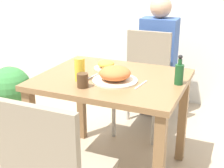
{
  "coord_description": "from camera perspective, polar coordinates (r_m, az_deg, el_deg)",
  "views": [
    {
      "loc": [
        0.77,
        -1.8,
        1.39
      ],
      "look_at": [
        0.0,
        0.0,
        0.68
      ],
      "focal_mm": 50.0,
      "sensor_mm": 36.0,
      "label": 1
    }
  ],
  "objects": [
    {
      "name": "side_plate",
      "position": [
        2.23,
        -1.1,
        3.46
      ],
      "size": [
        0.17,
        0.17,
        0.06
      ],
      "color": "beige",
      "rests_on": "dining_table"
    },
    {
      "name": "drink_cup",
      "position": [
        1.88,
        -5.39,
        0.66
      ],
      "size": [
        0.07,
        0.07,
        0.09
      ],
      "color": "#4C331E",
      "rests_on": "dining_table"
    },
    {
      "name": "sauce_bottle",
      "position": [
        1.95,
        12.19,
        1.97
      ],
      "size": [
        0.05,
        0.05,
        0.19
      ],
      "color": "#194C23",
      "rests_on": "dining_table"
    },
    {
      "name": "juice_glass",
      "position": [
        1.99,
        -5.91,
        2.66
      ],
      "size": [
        0.07,
        0.07,
        0.15
      ],
      "color": "gold",
      "rests_on": "dining_table"
    },
    {
      "name": "dining_table",
      "position": [
        2.11,
        0.0,
        -1.69
      ],
      "size": [
        0.96,
        0.78,
        0.73
      ],
      "color": "olive",
      "rests_on": "ground_plane"
    },
    {
      "name": "spoon_utensil",
      "position": [
        1.93,
        5.33,
        -0.14
      ],
      "size": [
        0.03,
        0.16,
        0.0
      ],
      "rotation": [
        0.0,
        0.0,
        1.45
      ],
      "color": "silver",
      "rests_on": "dining_table"
    },
    {
      "name": "chair_far",
      "position": [
        2.78,
        5.82,
        1.31
      ],
      "size": [
        0.42,
        0.42,
        0.89
      ],
      "color": "gray",
      "rests_on": "ground_plane"
    },
    {
      "name": "fork_utensil",
      "position": [
        2.05,
        -3.96,
        1.19
      ],
      "size": [
        0.03,
        0.17,
        0.0
      ],
      "rotation": [
        0.0,
        0.0,
        1.45
      ],
      "color": "silver",
      "rests_on": "dining_table"
    },
    {
      "name": "person_figure",
      "position": [
        3.09,
        8.43,
        4.66
      ],
      "size": [
        0.34,
        0.22,
        1.17
      ],
      "color": "#2D3347",
      "rests_on": "ground_plane"
    },
    {
      "name": "food_plate",
      "position": [
        1.97,
        0.54,
        1.7
      ],
      "size": [
        0.29,
        0.29,
        0.1
      ],
      "color": "beige",
      "rests_on": "dining_table"
    },
    {
      "name": "potted_plant_left",
      "position": [
        2.62,
        -17.84,
        -3.45
      ],
      "size": [
        0.33,
        0.33,
        0.69
      ],
      "color": "brown",
      "rests_on": "ground_plane"
    }
  ]
}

